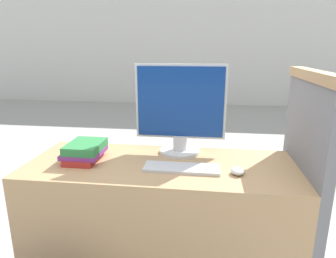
% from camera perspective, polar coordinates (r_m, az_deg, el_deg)
% --- Properties ---
extents(wall_back, '(12.00, 0.06, 2.80)m').
position_cam_1_polar(wall_back, '(7.27, 5.82, 15.69)').
color(wall_back, white).
rests_on(wall_back, ground_plane).
extents(desk, '(1.45, 0.59, 0.74)m').
position_cam_1_polar(desk, '(1.80, -1.32, -17.50)').
color(desk, tan).
rests_on(desk, ground_plane).
extents(carrel_divider, '(0.07, 0.66, 1.24)m').
position_cam_1_polar(carrel_divider, '(1.77, 24.00, -10.02)').
color(carrel_divider, slate).
rests_on(carrel_divider, ground_plane).
extents(monitor, '(0.52, 0.24, 0.52)m').
position_cam_1_polar(monitor, '(1.72, 2.37, 3.56)').
color(monitor, silver).
rests_on(monitor, desk).
extents(keyboard, '(0.39, 0.13, 0.02)m').
position_cam_1_polar(keyboard, '(1.55, 2.62, -7.46)').
color(keyboard, silver).
rests_on(keyboard, desk).
extents(mouse, '(0.07, 0.08, 0.03)m').
position_cam_1_polar(mouse, '(1.53, 13.11, -7.79)').
color(mouse, silver).
rests_on(mouse, desk).
extents(book_stack, '(0.20, 0.24, 0.10)m').
position_cam_1_polar(book_stack, '(1.72, -15.60, -4.11)').
color(book_stack, '#B72D28').
rests_on(book_stack, desk).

